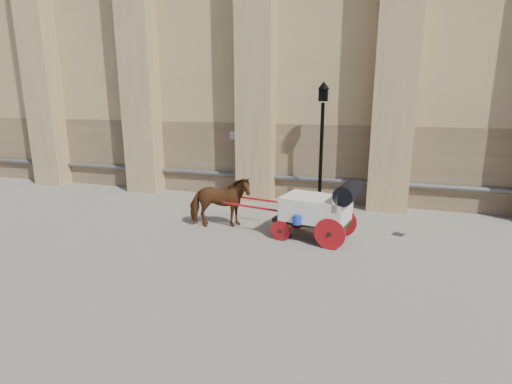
% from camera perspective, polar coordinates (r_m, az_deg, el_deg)
% --- Properties ---
extents(ground, '(90.00, 90.00, 0.00)m').
position_cam_1_polar(ground, '(12.52, -0.49, -5.42)').
color(ground, gray).
rests_on(ground, ground).
extents(horse, '(2.11, 1.45, 1.63)m').
position_cam_1_polar(horse, '(12.61, -5.21, -1.46)').
color(horse, '#5D3114').
rests_on(horse, ground).
extents(carriage, '(4.19, 1.83, 1.78)m').
position_cam_1_polar(carriage, '(11.57, 9.16, -2.24)').
color(carriage, black).
rests_on(carriage, ground).
extents(street_lamp, '(0.43, 0.43, 4.54)m').
position_cam_1_polar(street_lamp, '(14.58, 9.34, 6.97)').
color(street_lamp, black).
rests_on(street_lamp, ground).
extents(drain_grate_near, '(0.32, 0.32, 0.01)m').
position_cam_1_polar(drain_grate_near, '(12.03, 4.30, -6.24)').
color(drain_grate_near, black).
rests_on(drain_grate_near, ground).
extents(drain_grate_far, '(0.42, 0.42, 0.01)m').
position_cam_1_polar(drain_grate_far, '(12.86, 19.64, -5.70)').
color(drain_grate_far, black).
rests_on(drain_grate_far, ground).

